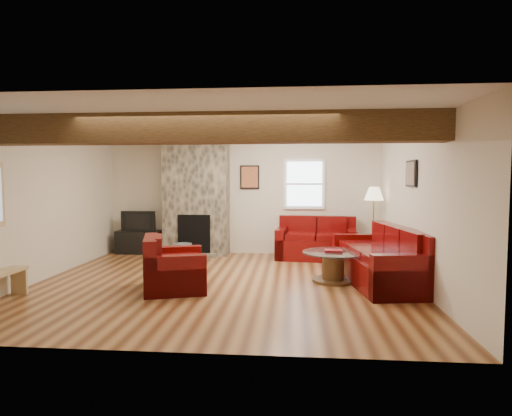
# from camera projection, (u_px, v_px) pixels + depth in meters

# --- Properties ---
(room) EXTENTS (8.00, 8.00, 8.00)m
(room) POSITION_uv_depth(u_px,v_px,m) (223.00, 205.00, 6.76)
(room) COLOR #5D3218
(room) RESTS_ON ground
(floor) EXTENTS (6.00, 6.00, 0.00)m
(floor) POSITION_uv_depth(u_px,v_px,m) (223.00, 283.00, 6.85)
(floor) COLOR #5D3218
(floor) RESTS_ON ground
(oak_beam) EXTENTS (6.00, 0.36, 0.38)m
(oak_beam) POSITION_uv_depth(u_px,v_px,m) (207.00, 128.00, 5.44)
(oak_beam) COLOR black
(oak_beam) RESTS_ON room
(chimney_breast) EXTENTS (1.40, 0.67, 2.50)m
(chimney_breast) POSITION_uv_depth(u_px,v_px,m) (196.00, 199.00, 9.32)
(chimney_breast) COLOR #38332B
(chimney_breast) RESTS_ON floor
(back_window) EXTENTS (0.90, 0.08, 1.10)m
(back_window) POSITION_uv_depth(u_px,v_px,m) (304.00, 184.00, 9.32)
(back_window) COLOR white
(back_window) RESTS_ON room
(ceiling_dome) EXTENTS (0.40, 0.40, 0.18)m
(ceiling_dome) POSITION_uv_depth(u_px,v_px,m) (282.00, 135.00, 7.50)
(ceiling_dome) COLOR white
(ceiling_dome) RESTS_ON room
(artwork_back) EXTENTS (0.42, 0.06, 0.52)m
(artwork_back) POSITION_uv_depth(u_px,v_px,m) (250.00, 177.00, 9.41)
(artwork_back) COLOR black
(artwork_back) RESTS_ON room
(artwork_right) EXTENTS (0.06, 0.55, 0.42)m
(artwork_right) POSITION_uv_depth(u_px,v_px,m) (411.00, 174.00, 6.77)
(artwork_right) COLOR black
(artwork_right) RESTS_ON room
(sofa_three) EXTENTS (1.29, 2.42, 0.89)m
(sofa_three) POSITION_uv_depth(u_px,v_px,m) (379.00, 255.00, 6.85)
(sofa_three) COLOR #4C0805
(sofa_three) RESTS_ON floor
(loveseat) EXTENTS (1.72, 1.10, 0.87)m
(loveseat) POSITION_uv_depth(u_px,v_px,m) (316.00, 238.00, 8.90)
(loveseat) COLOR #4C0805
(loveseat) RESTS_ON floor
(armchair_red) EXTENTS (1.13, 1.21, 0.81)m
(armchair_red) POSITION_uv_depth(u_px,v_px,m) (175.00, 263.00, 6.43)
(armchair_red) COLOR #4C0805
(armchair_red) RESTS_ON floor
(coffee_table) EXTENTS (1.00, 1.00, 0.52)m
(coffee_table) POSITION_uv_depth(u_px,v_px,m) (333.00, 267.00, 6.92)
(coffee_table) COLOR #472C16
(coffee_table) RESTS_ON floor
(tv_cabinet) EXTENTS (1.02, 0.41, 0.51)m
(tv_cabinet) POSITION_uv_depth(u_px,v_px,m) (140.00, 242.00, 9.54)
(tv_cabinet) COLOR black
(tv_cabinet) RESTS_ON floor
(television) EXTENTS (0.77, 0.10, 0.45)m
(television) POSITION_uv_depth(u_px,v_px,m) (139.00, 221.00, 9.51)
(television) COLOR black
(television) RESTS_ON tv_cabinet
(floor_lamp) EXTENTS (0.38, 0.38, 1.50)m
(floor_lamp) POSITION_uv_depth(u_px,v_px,m) (374.00, 198.00, 8.67)
(floor_lamp) COLOR #AA8A47
(floor_lamp) RESTS_ON floor
(coal_bucket) EXTENTS (0.37, 0.37, 0.35)m
(coal_bucket) POSITION_uv_depth(u_px,v_px,m) (183.00, 251.00, 8.76)
(coal_bucket) COLOR gray
(coal_bucket) RESTS_ON floor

